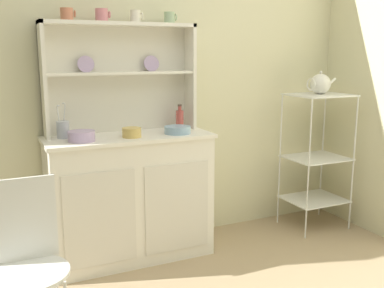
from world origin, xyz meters
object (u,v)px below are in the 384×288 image
at_px(hutch_cabinet, 130,196).
at_px(porcelain_teapot, 320,84).
at_px(bowl_mixing_large, 81,136).
at_px(bakers_rack, 317,149).
at_px(wire_chair, 26,254).
at_px(jam_bottle, 180,119).
at_px(utensil_jar, 63,129).
at_px(cup_terracotta_0, 67,14).
at_px(hutch_shelf_unit, 120,69).

bearing_deg(hutch_cabinet, porcelain_teapot, -3.06).
bearing_deg(bowl_mixing_large, bakers_rack, -0.25).
xyz_separation_m(wire_chair, porcelain_teapot, (2.26, 0.75, 0.65)).
height_order(wire_chair, jam_bottle, jam_bottle).
xyz_separation_m(hutch_cabinet, utensil_jar, (-0.41, 0.08, 0.48)).
bearing_deg(jam_bottle, bowl_mixing_large, -167.69).
xyz_separation_m(bakers_rack, porcelain_teapot, (-0.00, 0.00, 0.52)).
relative_size(hutch_cabinet, wire_chair, 1.30).
height_order(cup_terracotta_0, bowl_mixing_large, cup_terracotta_0).
height_order(jam_bottle, utensil_jar, utensil_jar).
distance_m(hutch_cabinet, cup_terracotta_0, 1.24).
height_order(cup_terracotta_0, utensil_jar, cup_terracotta_0).
xyz_separation_m(wire_chair, cup_terracotta_0, (0.40, 0.95, 1.12)).
relative_size(bowl_mixing_large, jam_bottle, 0.94).
xyz_separation_m(hutch_shelf_unit, bakers_rack, (1.52, -0.25, -0.64)).
distance_m(jam_bottle, porcelain_teapot, 1.15).
relative_size(wire_chair, jam_bottle, 4.80).
distance_m(hutch_shelf_unit, cup_terracotta_0, 0.48).
height_order(hutch_cabinet, wire_chair, hutch_cabinet).
relative_size(cup_terracotta_0, bowl_mixing_large, 0.56).
distance_m(utensil_jar, porcelain_teapot, 1.95).
height_order(wire_chair, utensil_jar, utensil_jar).
distance_m(cup_terracotta_0, porcelain_teapot, 1.93).
relative_size(hutch_shelf_unit, wire_chair, 1.21).
xyz_separation_m(bakers_rack, bowl_mixing_large, (-1.85, 0.01, 0.25)).
bearing_deg(bowl_mixing_large, utensil_jar, 119.64).
distance_m(wire_chair, jam_bottle, 1.53).
height_order(hutch_cabinet, bakers_rack, bakers_rack).
xyz_separation_m(bowl_mixing_large, porcelain_teapot, (1.84, -0.01, 0.27)).
height_order(hutch_shelf_unit, utensil_jar, hutch_shelf_unit).
bearing_deg(jam_bottle, porcelain_teapot, -8.57).
bearing_deg(bakers_rack, cup_terracotta_0, 173.75).
bearing_deg(porcelain_teapot, bakers_rack, 0.00).
distance_m(hutch_cabinet, bakers_rack, 1.54).
relative_size(hutch_cabinet, bakers_rack, 1.02).
relative_size(bakers_rack, porcelain_teapot, 4.37).
bearing_deg(hutch_cabinet, jam_bottle, 11.92).
xyz_separation_m(cup_terracotta_0, jam_bottle, (0.75, -0.04, -0.70)).
height_order(hutch_cabinet, bowl_mixing_large, bowl_mixing_large).
height_order(cup_terracotta_0, jam_bottle, cup_terracotta_0).
height_order(bowl_mixing_large, utensil_jar, utensil_jar).
relative_size(bowl_mixing_large, utensil_jar, 0.73).
bearing_deg(hutch_shelf_unit, utensil_jar, -168.02).
height_order(hutch_cabinet, hutch_shelf_unit, hutch_shelf_unit).
height_order(cup_terracotta_0, porcelain_teapot, cup_terracotta_0).
xyz_separation_m(wire_chair, jam_bottle, (1.15, 0.92, 0.42)).
bearing_deg(porcelain_teapot, jam_bottle, 171.43).
distance_m(hutch_cabinet, wire_chair, 1.12).
relative_size(hutch_shelf_unit, cup_terracotta_0, 11.17).
height_order(hutch_shelf_unit, wire_chair, hutch_shelf_unit).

